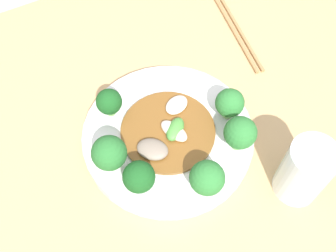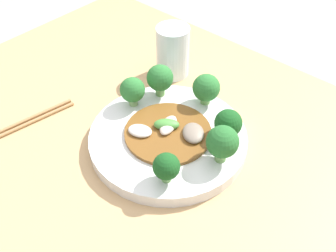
{
  "view_description": "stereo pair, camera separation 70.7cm",
  "coord_description": "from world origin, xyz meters",
  "px_view_note": "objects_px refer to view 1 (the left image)",
  "views": [
    {
      "loc": [
        -0.14,
        -0.33,
        1.31
      ],
      "look_at": [
        0.02,
        -0.04,
        0.75
      ],
      "focal_mm": 42.0,
      "sensor_mm": 36.0,
      "label": 1
    },
    {
      "loc": [
        -0.32,
        0.35,
        1.24
      ],
      "look_at": [
        0.02,
        -0.04,
        0.75
      ],
      "focal_mm": 42.0,
      "sensor_mm": 36.0,
      "label": 2
    }
  ],
  "objects_px": {
    "broccoli_south": "(207,178)",
    "chopsticks": "(237,30)",
    "broccoli_southwest": "(139,177)",
    "stirfry_center": "(168,131)",
    "broccoli_northwest": "(109,102)",
    "broccoli_west": "(109,153)",
    "broccoli_southeast": "(240,133)",
    "drinking_glass": "(305,171)",
    "plate": "(168,136)",
    "broccoli_east": "(230,103)"
  },
  "relations": [
    {
      "from": "plate",
      "to": "broccoli_northwest",
      "type": "relative_size",
      "value": 5.23
    },
    {
      "from": "broccoli_southeast",
      "to": "drinking_glass",
      "type": "relative_size",
      "value": 0.6
    },
    {
      "from": "broccoli_south",
      "to": "broccoli_west",
      "type": "distance_m",
      "value": 0.15
    },
    {
      "from": "broccoli_east",
      "to": "drinking_glass",
      "type": "height_order",
      "value": "drinking_glass"
    },
    {
      "from": "broccoli_west",
      "to": "chopsticks",
      "type": "distance_m",
      "value": 0.4
    },
    {
      "from": "broccoli_south",
      "to": "broccoli_east",
      "type": "distance_m",
      "value": 0.14
    },
    {
      "from": "broccoli_south",
      "to": "broccoli_northwest",
      "type": "distance_m",
      "value": 0.21
    },
    {
      "from": "chopsticks",
      "to": "broccoli_southeast",
      "type": "bearing_deg",
      "value": -123.95
    },
    {
      "from": "broccoli_south",
      "to": "broccoli_southeast",
      "type": "xyz_separation_m",
      "value": [
        0.08,
        0.04,
        0.0
      ]
    },
    {
      "from": "broccoli_southeast",
      "to": "stirfry_center",
      "type": "height_order",
      "value": "broccoli_southeast"
    },
    {
      "from": "broccoli_south",
      "to": "chopsticks",
      "type": "relative_size",
      "value": 0.28
    },
    {
      "from": "plate",
      "to": "chopsticks",
      "type": "bearing_deg",
      "value": 33.02
    },
    {
      "from": "broccoli_south",
      "to": "plate",
      "type": "bearing_deg",
      "value": 91.85
    },
    {
      "from": "broccoli_west",
      "to": "broccoli_southeast",
      "type": "xyz_separation_m",
      "value": [
        0.2,
        -0.06,
        -0.0
      ]
    },
    {
      "from": "drinking_glass",
      "to": "chopsticks",
      "type": "xyz_separation_m",
      "value": [
        0.11,
        0.34,
        -0.05
      ]
    },
    {
      "from": "broccoli_northwest",
      "to": "chopsticks",
      "type": "xyz_separation_m",
      "value": [
        0.32,
        0.08,
        -0.05
      ]
    },
    {
      "from": "broccoli_west",
      "to": "broccoli_northwest",
      "type": "height_order",
      "value": "broccoli_west"
    },
    {
      "from": "plate",
      "to": "broccoli_south",
      "type": "relative_size",
      "value": 4.52
    },
    {
      "from": "drinking_glass",
      "to": "chopsticks",
      "type": "bearing_deg",
      "value": 72.23
    },
    {
      "from": "broccoli_south",
      "to": "drinking_glass",
      "type": "distance_m",
      "value": 0.15
    },
    {
      "from": "broccoli_east",
      "to": "drinking_glass",
      "type": "xyz_separation_m",
      "value": [
        0.03,
        -0.16,
        -0.0
      ]
    },
    {
      "from": "broccoli_east",
      "to": "broccoli_southeast",
      "type": "distance_m",
      "value": 0.06
    },
    {
      "from": "broccoli_south",
      "to": "broccoli_southeast",
      "type": "height_order",
      "value": "broccoli_southeast"
    },
    {
      "from": "broccoli_southwest",
      "to": "stirfry_center",
      "type": "height_order",
      "value": "broccoli_southwest"
    },
    {
      "from": "drinking_glass",
      "to": "broccoli_northwest",
      "type": "bearing_deg",
      "value": 129.23
    },
    {
      "from": "broccoli_south",
      "to": "drinking_glass",
      "type": "relative_size",
      "value": 0.57
    },
    {
      "from": "broccoli_east",
      "to": "drinking_glass",
      "type": "distance_m",
      "value": 0.16
    },
    {
      "from": "broccoli_southeast",
      "to": "broccoli_southwest",
      "type": "xyz_separation_m",
      "value": [
        -0.17,
        0.01,
        -0.01
      ]
    },
    {
      "from": "broccoli_northwest",
      "to": "drinking_glass",
      "type": "bearing_deg",
      "value": -50.77
    },
    {
      "from": "broccoli_southeast",
      "to": "drinking_glass",
      "type": "xyz_separation_m",
      "value": [
        0.05,
        -0.1,
        -0.01
      ]
    },
    {
      "from": "broccoli_west",
      "to": "broccoli_northwest",
      "type": "distance_m",
      "value": 0.1
    },
    {
      "from": "broccoli_west",
      "to": "broccoli_southeast",
      "type": "height_order",
      "value": "broccoli_west"
    },
    {
      "from": "stirfry_center",
      "to": "drinking_glass",
      "type": "bearing_deg",
      "value": -50.66
    },
    {
      "from": "broccoli_west",
      "to": "broccoli_southeast",
      "type": "relative_size",
      "value": 1.04
    },
    {
      "from": "broccoli_east",
      "to": "stirfry_center",
      "type": "relative_size",
      "value": 0.38
    },
    {
      "from": "broccoli_east",
      "to": "broccoli_southeast",
      "type": "relative_size",
      "value": 0.9
    },
    {
      "from": "broccoli_southeast",
      "to": "broccoli_southwest",
      "type": "distance_m",
      "value": 0.17
    },
    {
      "from": "broccoli_west",
      "to": "stirfry_center",
      "type": "relative_size",
      "value": 0.44
    },
    {
      "from": "broccoli_south",
      "to": "drinking_glass",
      "type": "xyz_separation_m",
      "value": [
        0.14,
        -0.06,
        -0.0
      ]
    },
    {
      "from": "broccoli_northwest",
      "to": "drinking_glass",
      "type": "xyz_separation_m",
      "value": [
        0.21,
        -0.26,
        0.0
      ]
    },
    {
      "from": "broccoli_northwest",
      "to": "stirfry_center",
      "type": "relative_size",
      "value": 0.35
    },
    {
      "from": "broccoli_southwest",
      "to": "broccoli_northwest",
      "type": "height_order",
      "value": "broccoli_southwest"
    },
    {
      "from": "broccoli_southwest",
      "to": "stirfry_center",
      "type": "distance_m",
      "value": 0.11
    },
    {
      "from": "chopsticks",
      "to": "plate",
      "type": "bearing_deg",
      "value": -146.98
    },
    {
      "from": "broccoli_southwest",
      "to": "broccoli_northwest",
      "type": "relative_size",
      "value": 1.05
    },
    {
      "from": "broccoli_east",
      "to": "broccoli_northwest",
      "type": "xyz_separation_m",
      "value": [
        -0.18,
        0.1,
        -0.0
      ]
    },
    {
      "from": "plate",
      "to": "broccoli_south",
      "type": "bearing_deg",
      "value": -88.15
    },
    {
      "from": "plate",
      "to": "broccoli_northwest",
      "type": "height_order",
      "value": "broccoli_northwest"
    },
    {
      "from": "broccoli_southwest",
      "to": "broccoli_northwest",
      "type": "bearing_deg",
      "value": 83.99
    },
    {
      "from": "plate",
      "to": "stirfry_center",
      "type": "distance_m",
      "value": 0.02
    }
  ]
}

